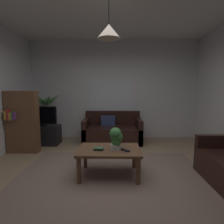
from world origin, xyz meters
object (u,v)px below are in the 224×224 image
tv (41,116)px  pendant_lamp (109,31)px  couch_under_window (112,132)px  tv_stand (42,135)px  coffee_table (109,153)px  remote_on_table_0 (125,150)px  potted_palm_corner (47,116)px  book_on_table_1 (99,148)px  potted_plant_on_table (116,138)px  book_on_table_0 (99,149)px  bookshelf_corner (22,122)px

tv → pendant_lamp: pendant_lamp is taller
couch_under_window → pendant_lamp: pendant_lamp is taller
tv → tv_stand: bearing=90.0°
coffee_table → remote_on_table_0: (0.26, -0.10, 0.08)m
remote_on_table_0 → potted_palm_corner: (-2.14, 2.32, 0.22)m
remote_on_table_0 → tv_stand: bearing=-82.5°
couch_under_window → tv_stand: size_ratio=1.73×
tv → coffee_table: bearing=-43.0°
book_on_table_1 → remote_on_table_0: (0.43, -0.03, -0.02)m
tv_stand → tv: 0.51m
coffee_table → book_on_table_1: 0.21m
potted_plant_on_table → potted_palm_corner: potted_palm_corner is taller
book_on_table_0 → pendant_lamp: (0.17, 0.07, 1.84)m
couch_under_window → book_on_table_0: (-0.18, -2.05, 0.19)m
book_on_table_0 → potted_palm_corner: (-1.71, 2.29, 0.22)m
tv_stand → pendant_lamp: (1.82, -1.72, 2.06)m
potted_plant_on_table → pendant_lamp: bearing=167.0°
couch_under_window → tv_stand: bearing=-171.7°
coffee_table → potted_plant_on_table: bearing=-13.0°
potted_plant_on_table → potted_palm_corner: 3.00m
book_on_table_0 → potted_palm_corner: 2.86m
remote_on_table_0 → pendant_lamp: bearing=-62.4°
couch_under_window → bookshelf_corner: bearing=-156.3°
potted_palm_corner → pendant_lamp: size_ratio=2.13×
coffee_table → potted_palm_corner: (-1.88, 2.22, 0.30)m
book_on_table_1 → pendant_lamp: size_ratio=0.22×
potted_plant_on_table → couch_under_window: bearing=92.8°
book_on_table_0 → remote_on_table_0: 0.43m
book_on_table_1 → pendant_lamp: bearing=22.8°
book_on_table_0 → potted_plant_on_table: potted_plant_on_table is taller
coffee_table → remote_on_table_0: remote_on_table_0 is taller
coffee_table → pendant_lamp: bearing=33.7°
book_on_table_0 → tv: size_ratio=0.19×
couch_under_window → book_on_table_1: 2.07m
bookshelf_corner → pendant_lamp: size_ratio=2.16×
coffee_table → bookshelf_corner: size_ratio=0.73×
book_on_table_1 → potted_plant_on_table: bearing=8.7°
coffee_table → pendant_lamp: pendant_lamp is taller
remote_on_table_0 → tv: 2.76m
couch_under_window → book_on_table_0: 2.07m
coffee_table → tv_stand: 2.50m
book_on_table_0 → book_on_table_1: size_ratio=1.06×
couch_under_window → potted_plant_on_table: (0.10, -2.01, 0.37)m
remote_on_table_0 → potted_palm_corner: bearing=-88.8°
potted_plant_on_table → tv_stand: size_ratio=0.40×
coffee_table → potted_palm_corner: 2.92m
couch_under_window → bookshelf_corner: (-2.02, -0.89, 0.43)m
coffee_table → book_on_table_1: bearing=-157.2°
couch_under_window → coffee_table: couch_under_window is taller
tv → potted_palm_corner: 0.54m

